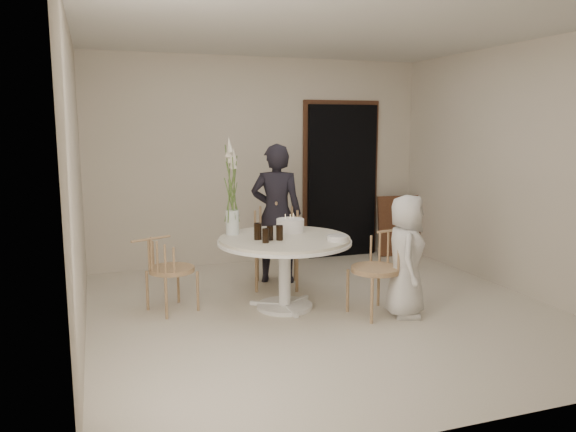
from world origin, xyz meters
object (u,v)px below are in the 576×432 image
object	(u,v)px
chair_right	(386,259)
birthday_cake	(290,226)
boy	(406,256)
girl	(276,214)
flower_vase	(232,191)
table	(285,248)
chair_far	(276,230)
chair_left	(162,263)

from	to	relation	value
chair_right	birthday_cake	size ratio (longest dim) A/B	2.91
chair_right	boy	distance (m)	0.21
girl	flower_vase	size ratio (longest dim) A/B	1.64
table	flower_vase	world-z (taller)	flower_vase
girl	flower_vase	world-z (taller)	flower_vase
girl	chair_far	bearing A→B (deg)	93.21
chair_left	flower_vase	bearing A→B (deg)	-109.17
birthday_cake	flower_vase	size ratio (longest dim) A/B	0.29
chair_right	chair_left	size ratio (longest dim) A/B	1.07
chair_far	girl	xyz separation A→B (m)	(0.02, 0.07, 0.18)
chair_far	boy	world-z (taller)	boy
flower_vase	chair_far	bearing A→B (deg)	41.74
chair_far	birthday_cake	size ratio (longest dim) A/B	3.39
boy	flower_vase	bearing A→B (deg)	85.39
table	chair_right	distance (m)	1.00
table	boy	size ratio (longest dim) A/B	1.13
chair_left	boy	size ratio (longest dim) A/B	0.66
chair_right	chair_left	xyz separation A→B (m)	(-2.06, 0.70, -0.04)
flower_vase	girl	bearing A→B (deg)	43.80
table	birthday_cake	world-z (taller)	birthday_cake
girl	flower_vase	distance (m)	1.01
table	girl	size ratio (longest dim) A/B	0.82
chair_far	chair_left	world-z (taller)	chair_far
table	birthday_cake	size ratio (longest dim) A/B	4.63
girl	boy	xyz separation A→B (m)	(0.80, -1.56, -0.22)
chair_far	boy	distance (m)	1.70
chair_far	flower_vase	size ratio (longest dim) A/B	0.98
chair_right	flower_vase	size ratio (longest dim) A/B	0.84
chair_far	chair_left	size ratio (longest dim) A/B	1.25
girl	birthday_cake	distance (m)	0.74
chair_left	flower_vase	size ratio (longest dim) A/B	0.79
boy	flower_vase	size ratio (longest dim) A/B	1.19
chair_far	birthday_cake	distance (m)	0.69
table	chair_left	size ratio (longest dim) A/B	1.71
chair_right	flower_vase	distance (m)	1.66
chair_far	table	bearing A→B (deg)	-85.28
girl	boy	distance (m)	1.76
chair_far	flower_vase	world-z (taller)	flower_vase
chair_right	chair_left	distance (m)	2.18
boy	birthday_cake	size ratio (longest dim) A/B	4.11
chair_left	birthday_cake	size ratio (longest dim) A/B	2.71
chair_far	girl	world-z (taller)	girl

